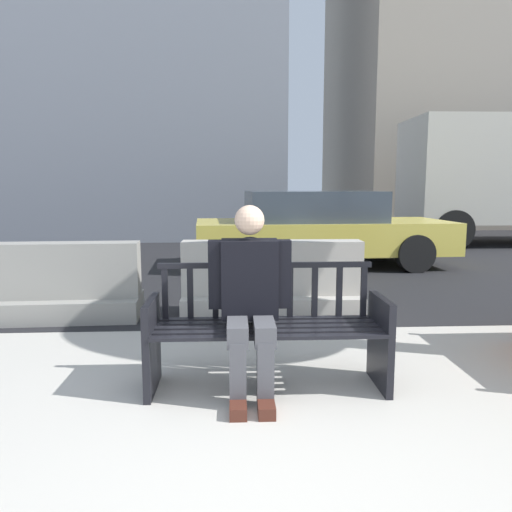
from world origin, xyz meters
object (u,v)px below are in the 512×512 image
object	(u,v)px
jersey_barrier_centre	(272,285)
jersey_barrier_left	(46,289)
street_bench	(267,333)
seated_person	(250,295)
car_taxi_near	(319,228)

from	to	relation	value
jersey_barrier_centre	jersey_barrier_left	distance (m)	2.47
jersey_barrier_centre	jersey_barrier_left	xyz separation A→B (m)	(-2.47, -0.06, 0.00)
street_bench	seated_person	world-z (taller)	seated_person
jersey_barrier_centre	jersey_barrier_left	bearing A→B (deg)	-178.51
street_bench	car_taxi_near	distance (m)	5.59
seated_person	car_taxi_near	bearing A→B (deg)	74.86
jersey_barrier_left	seated_person	bearing A→B (deg)	-43.47
jersey_barrier_centre	car_taxi_near	world-z (taller)	car_taxi_near
seated_person	jersey_barrier_left	distance (m)	2.96
jersey_barrier_centre	seated_person	bearing A→B (deg)	-99.09
seated_person	car_taxi_near	world-z (taller)	car_taxi_near
jersey_barrier_centre	car_taxi_near	xyz separation A→B (m)	(1.15, 3.38, 0.34)
seated_person	car_taxi_near	xyz separation A→B (m)	(1.48, 5.47, -0.01)
street_bench	jersey_barrier_left	xyz separation A→B (m)	(-2.26, 1.97, -0.06)
jersey_barrier_centre	car_taxi_near	distance (m)	3.59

